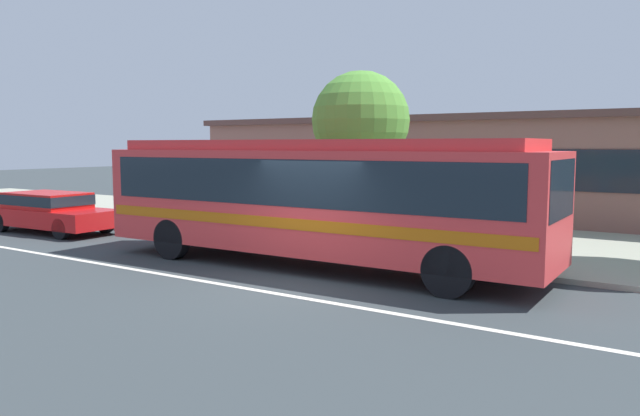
# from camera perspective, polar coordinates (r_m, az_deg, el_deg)

# --- Properties ---
(ground_plane) EXTENTS (120.00, 120.00, 0.00)m
(ground_plane) POSITION_cam_1_polar(r_m,az_deg,el_deg) (12.50, -2.35, -7.17)
(ground_plane) COLOR #333B3E
(sidewalk_slab) EXTENTS (60.00, 8.00, 0.12)m
(sidewalk_slab) POSITION_cam_1_polar(r_m,az_deg,el_deg) (18.60, 10.59, -2.74)
(sidewalk_slab) COLOR #999C89
(sidewalk_slab) RESTS_ON ground_plane
(lane_stripe_center) EXTENTS (56.00, 0.16, 0.01)m
(lane_stripe_center) POSITION_cam_1_polar(r_m,az_deg,el_deg) (11.88, -4.63, -7.87)
(lane_stripe_center) COLOR silver
(lane_stripe_center) RESTS_ON ground_plane
(transit_bus) EXTENTS (10.94, 2.67, 2.95)m
(transit_bus) POSITION_cam_1_polar(r_m,az_deg,el_deg) (14.06, -0.62, 1.36)
(transit_bus) COLOR red
(transit_bus) RESTS_ON ground_plane
(sedan_behind_bus) EXTENTS (4.76, 2.04, 1.29)m
(sedan_behind_bus) POSITION_cam_1_polar(r_m,az_deg,el_deg) (21.60, -23.87, -0.17)
(sedan_behind_bus) COLOR red
(sedan_behind_bus) RESTS_ON ground_plane
(pedestrian_waiting_near_sign) EXTENTS (0.44, 0.44, 1.65)m
(pedestrian_waiting_near_sign) POSITION_cam_1_polar(r_m,az_deg,el_deg) (18.64, -5.78, 0.52)
(pedestrian_waiting_near_sign) COLOR #342F2F
(pedestrian_waiting_near_sign) RESTS_ON sidewalk_slab
(pedestrian_walking_along_curb) EXTENTS (0.48, 0.48, 1.73)m
(pedestrian_walking_along_curb) POSITION_cam_1_polar(r_m,az_deg,el_deg) (14.77, 17.41, -0.95)
(pedestrian_walking_along_curb) COLOR navy
(pedestrian_walking_along_curb) RESTS_ON sidewalk_slab
(pedestrian_standing_by_tree) EXTENTS (0.37, 0.37, 1.71)m
(pedestrian_standing_by_tree) POSITION_cam_1_polar(r_m,az_deg,el_deg) (16.99, 5.88, 0.10)
(pedestrian_standing_by_tree) COLOR #393A2F
(pedestrian_standing_by_tree) RESTS_ON sidewalk_slab
(bus_stop_sign) EXTENTS (0.08, 0.44, 2.55)m
(bus_stop_sign) POSITION_cam_1_polar(r_m,az_deg,el_deg) (14.28, 14.60, 1.39)
(bus_stop_sign) COLOR gray
(bus_stop_sign) RESTS_ON sidewalk_slab
(street_tree_near_stop) EXTENTS (2.82, 2.82, 4.82)m
(street_tree_near_stop) POSITION_cam_1_polar(r_m,az_deg,el_deg) (17.76, 3.81, 8.10)
(street_tree_near_stop) COLOR brown
(street_tree_near_stop) RESTS_ON sidewalk_slab
(station_building) EXTENTS (20.39, 6.84, 3.92)m
(station_building) POSITION_cam_1_polar(r_m,az_deg,el_deg) (25.68, 11.46, 3.89)
(station_building) COLOR #80564F
(station_building) RESTS_ON ground_plane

